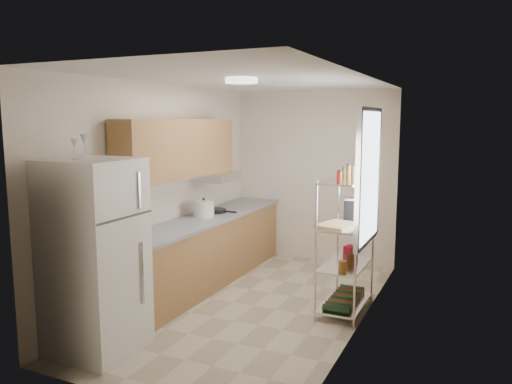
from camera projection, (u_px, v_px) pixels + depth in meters
room at (254, 196)px, 5.66m from camera, size 2.52×4.42×2.62m
counter_run at (204, 251)px, 6.56m from camera, size 0.63×3.51×0.90m
upper_cabinets at (179, 149)px, 6.12m from camera, size 0.33×2.20×0.72m
range_hood at (215, 176)px, 6.87m from camera, size 0.50×0.60×0.12m
window at (369, 177)px, 5.44m from camera, size 0.06×1.00×1.46m
bakers_rack at (347, 216)px, 5.54m from camera, size 0.45×0.90×1.73m
ceiling_dome at (241, 81)px, 5.21m from camera, size 0.34×0.34×0.05m
refrigerator at (95, 256)px, 4.62m from camera, size 0.75×0.75×1.82m
wine_glass_a at (75, 149)px, 4.38m from camera, size 0.07×0.07×0.18m
wine_glass_b at (85, 146)px, 4.56m from camera, size 0.08×0.08×0.22m
rice_cooker at (204, 209)px, 6.54m from camera, size 0.27×0.27×0.22m
frying_pan_large at (215, 210)px, 6.87m from camera, size 0.29×0.29×0.05m
frying_pan_small at (218, 211)px, 6.84m from camera, size 0.24×0.24×0.05m
cutting_board at (338, 225)px, 5.43m from camera, size 0.45×0.53×0.03m
espresso_machine at (350, 208)px, 5.85m from camera, size 0.20×0.24×0.25m
storage_bag at (350, 253)px, 5.77m from camera, size 0.14×0.16×0.16m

